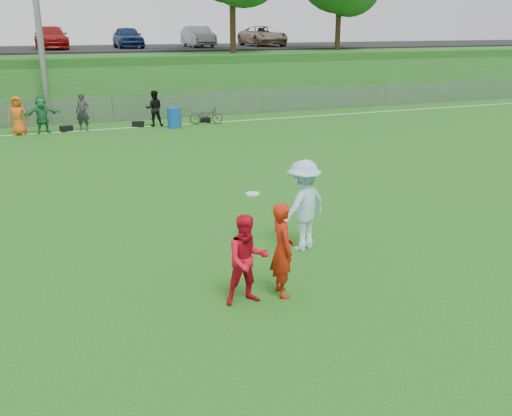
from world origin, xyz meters
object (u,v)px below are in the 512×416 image
recycling_bin (174,118)px  frisbee (253,194)px  bicycle (206,115)px  player_blue (303,205)px  player_red_center (247,260)px  player_red_left (282,250)px

recycling_bin → frisbee: bearing=-97.2°
bicycle → player_blue: bearing=-176.8°
recycling_bin → player_blue: bearing=-93.9°
frisbee → player_blue: bearing=-48.7°
player_red_center → frisbee: bearing=69.2°
player_red_left → bicycle: size_ratio=1.06×
player_blue → player_red_left: bearing=30.8°
player_red_left → recycling_bin: (2.41, 17.80, -0.39)m
player_red_center → recycling_bin: size_ratio=1.69×
player_blue → bicycle: (2.81, 16.42, -0.56)m
frisbee → recycling_bin: 15.18m
frisbee → recycling_bin: bearing=82.8°
player_red_left → player_blue: (1.32, 1.84, 0.12)m
frisbee → bicycle: bearing=76.9°
player_red_center → bicycle: (4.82, 18.33, -0.38)m
player_blue → bicycle: size_ratio=1.22×
bicycle → recycling_bin: bearing=117.8°
frisbee → recycling_bin: (1.90, 15.05, -0.61)m
player_red_left → recycling_bin: size_ratio=1.82×
player_red_center → recycling_bin: player_red_center is taller
recycling_bin → bicycle: 1.78m
player_red_center → bicycle: bearing=77.5°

